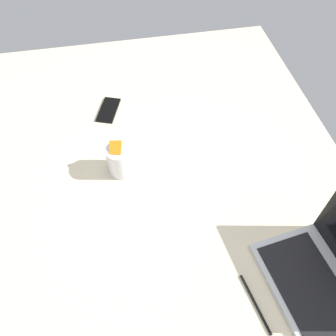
# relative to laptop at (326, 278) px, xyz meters

# --- Properties ---
(bed_mattress) EXTENTS (1.80, 1.40, 0.18)m
(bed_mattress) POSITION_rel_laptop_xyz_m (-0.40, -0.41, -0.13)
(bed_mattress) COLOR beige
(bed_mattress) RESTS_ON ground
(laptop) EXTENTS (0.36, 0.27, 0.23)m
(laptop) POSITION_rel_laptop_xyz_m (0.00, 0.00, 0.00)
(laptop) COLOR #B7BABC
(laptop) RESTS_ON bed_mattress
(snack_cup) EXTENTS (0.09, 0.09, 0.13)m
(snack_cup) POSITION_rel_laptop_xyz_m (-0.51, -0.51, 0.01)
(snack_cup) COLOR silver
(snack_cup) RESTS_ON bed_mattress
(cell_phone) EXTENTS (0.15, 0.11, 0.01)m
(cell_phone) POSITION_rel_laptop_xyz_m (-0.82, -0.53, -0.04)
(cell_phone) COLOR black
(cell_phone) RESTS_ON bed_mattress
(charger_cable) EXTENTS (0.17, 0.04, 0.01)m
(charger_cable) POSITION_rel_laptop_xyz_m (0.02, -0.20, -0.04)
(charger_cable) COLOR black
(charger_cable) RESTS_ON bed_mattress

